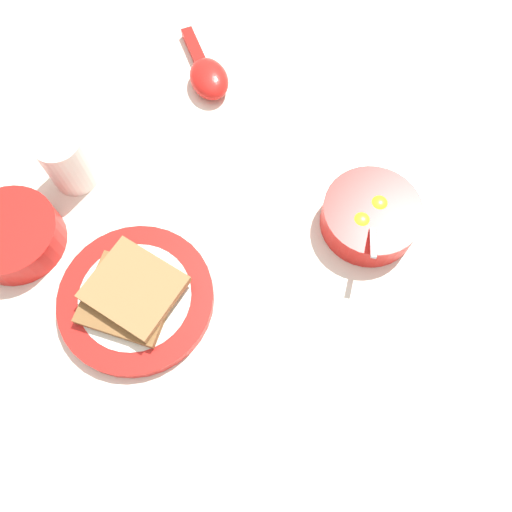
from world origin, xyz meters
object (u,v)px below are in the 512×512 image
Objects in this scene: toast_plate at (136,299)px; congee_bowl at (13,235)px; egg_bowl at (370,216)px; toast_sandwich at (131,293)px; soup_spoon at (207,75)px; drinking_cup at (66,159)px.

congee_bowl reaches higher than toast_plate.
egg_bowl is at bearing -88.13° from congee_bowl.
egg_bowl reaches higher than toast_sandwich.
egg_bowl is 0.92× the size of soup_spoon.
toast_plate is 0.19m from congee_bowl.
soup_spoon is 0.37m from congee_bowl.
soup_spoon is at bearing -14.02° from toast_sandwich.
drinking_cup is (0.10, -0.07, 0.02)m from congee_bowl.
drinking_cup is at bearing 78.23° from egg_bowl.
congee_bowl is (0.09, 0.16, -0.01)m from toast_sandwich.
soup_spoon is 1.82× the size of drinking_cup.
toast_sandwich is 0.36m from soup_spoon.
toast_sandwich reaches higher than toast_plate.
toast_plate is at bearing 108.40° from egg_bowl.
drinking_cup is (-0.17, 0.19, 0.03)m from soup_spoon.
egg_bowl is 0.42m from drinking_cup.
toast_sandwich is 0.18m from congee_bowl.
egg_bowl reaches higher than soup_spoon.
egg_bowl is at bearing -138.69° from soup_spoon.
drinking_cup reaches higher than toast_sandwich.
drinking_cup is at bearing -33.42° from congee_bowl.
toast_plate is (-0.10, 0.31, -0.01)m from egg_bowl.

